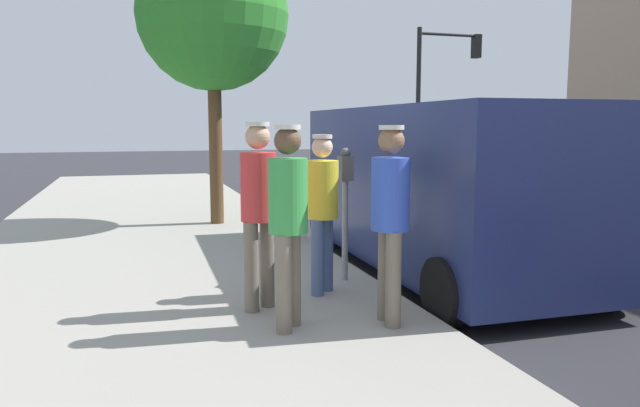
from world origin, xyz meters
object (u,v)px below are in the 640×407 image
(pedestrian_in_yellow, at_px, (322,203))
(pedestrian_in_red, at_px, (259,202))
(pedestrian_in_blue, at_px, (390,211))
(pedestrian_in_green, at_px, (288,213))
(parked_van, at_px, (437,184))
(parking_meter_near, at_px, (345,191))
(traffic_light_corner, at_px, (441,79))
(street_tree, at_px, (213,16))

(pedestrian_in_yellow, bearing_deg, pedestrian_in_red, 25.70)
(pedestrian_in_blue, height_order, pedestrian_in_green, pedestrian_in_green)
(pedestrian_in_green, distance_m, parked_van, 3.28)
(pedestrian_in_red, relative_size, pedestrian_in_green, 1.01)
(parking_meter_near, height_order, pedestrian_in_green, pedestrian_in_green)
(pedestrian_in_red, height_order, parked_van, parked_van)
(parking_meter_near, bearing_deg, pedestrian_in_yellow, 46.77)
(pedestrian_in_red, relative_size, pedestrian_in_yellow, 1.08)
(parking_meter_near, relative_size, pedestrian_in_green, 0.86)
(pedestrian_in_red, distance_m, traffic_light_corner, 16.37)
(pedestrian_in_green, relative_size, pedestrian_in_yellow, 1.06)
(parking_meter_near, bearing_deg, parked_van, -157.14)
(parking_meter_near, xyz_separation_m, pedestrian_in_yellow, (0.41, 0.44, -0.07))
(pedestrian_in_green, xyz_separation_m, street_tree, (-0.20, -5.97, 2.65))
(pedestrian_in_blue, distance_m, pedestrian_in_yellow, 1.16)
(pedestrian_in_green, xyz_separation_m, traffic_light_corner, (-9.04, -14.00, 2.34))
(pedestrian_in_blue, relative_size, traffic_light_corner, 0.34)
(pedestrian_in_blue, bearing_deg, pedestrian_in_yellow, -76.42)
(pedestrian_in_blue, bearing_deg, parking_meter_near, -95.19)
(pedestrian_in_blue, xyz_separation_m, street_tree, (0.70, -6.09, 2.65))
(pedestrian_in_green, bearing_deg, pedestrian_in_yellow, -121.93)
(pedestrian_in_blue, height_order, street_tree, street_tree)
(parking_meter_near, bearing_deg, traffic_light_corner, -122.52)
(pedestrian_in_blue, height_order, pedestrian_in_red, pedestrian_in_red)
(parked_van, height_order, street_tree, street_tree)
(pedestrian_in_green, bearing_deg, street_tree, -91.89)
(parked_van, bearing_deg, pedestrian_in_yellow, 29.28)
(parking_meter_near, distance_m, pedestrian_in_yellow, 0.61)
(pedestrian_in_green, height_order, pedestrian_in_yellow, pedestrian_in_green)
(pedestrian_in_green, relative_size, parked_van, 0.34)
(parking_meter_near, height_order, pedestrian_in_yellow, pedestrian_in_yellow)
(traffic_light_corner, bearing_deg, parked_van, 61.39)
(pedestrian_in_yellow, bearing_deg, traffic_light_corner, -122.93)
(pedestrian_in_red, bearing_deg, parked_van, -151.71)
(pedestrian_in_red, bearing_deg, pedestrian_in_green, 100.96)
(pedestrian_in_blue, height_order, pedestrian_in_yellow, pedestrian_in_blue)
(parking_meter_near, bearing_deg, street_tree, -79.44)
(pedestrian_in_blue, distance_m, pedestrian_in_green, 0.91)
(street_tree, bearing_deg, parking_meter_near, 100.56)
(pedestrian_in_red, height_order, traffic_light_corner, traffic_light_corner)
(parking_meter_near, xyz_separation_m, traffic_light_corner, (-8.00, -12.56, 2.34))
(pedestrian_in_red, distance_m, pedestrian_in_green, 0.66)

